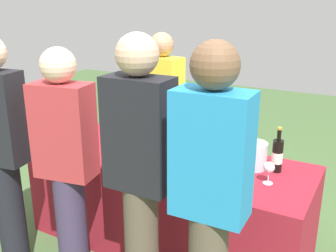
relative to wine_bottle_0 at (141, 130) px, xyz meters
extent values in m
plane|color=#476638|center=(0.35, -0.17, -0.84)|extent=(12.00, 12.00, 0.00)
cube|color=maroon|center=(0.35, -0.17, -0.47)|extent=(2.14, 0.82, 0.73)
cylinder|color=black|center=(0.00, 0.00, 0.00)|extent=(0.08, 0.08, 0.21)
cylinder|color=black|center=(0.00, 0.00, 0.14)|extent=(0.03, 0.03, 0.07)
cylinder|color=maroon|center=(0.00, 0.00, 0.18)|extent=(0.03, 0.03, 0.02)
cylinder|color=silver|center=(0.00, 0.00, -0.01)|extent=(0.08, 0.08, 0.07)
cylinder|color=black|center=(0.39, -0.10, 0.01)|extent=(0.08, 0.08, 0.23)
cylinder|color=black|center=(0.39, -0.10, 0.17)|extent=(0.03, 0.03, 0.09)
cylinder|color=maroon|center=(0.39, -0.10, 0.22)|extent=(0.03, 0.03, 0.02)
cylinder|color=silver|center=(0.39, -0.10, 0.00)|extent=(0.08, 0.08, 0.08)
cylinder|color=black|center=(0.70, -0.03, 0.01)|extent=(0.07, 0.07, 0.24)
cylinder|color=black|center=(0.70, -0.03, 0.17)|extent=(0.02, 0.02, 0.08)
cylinder|color=black|center=(0.70, -0.03, 0.21)|extent=(0.03, 0.03, 0.02)
cylinder|color=silver|center=(0.70, -0.03, 0.00)|extent=(0.07, 0.07, 0.08)
cylinder|color=black|center=(1.13, -0.02, 0.01)|extent=(0.07, 0.07, 0.23)
cylinder|color=black|center=(1.13, -0.02, 0.16)|extent=(0.03, 0.03, 0.08)
cylinder|color=gold|center=(1.13, -0.02, 0.20)|extent=(0.03, 0.03, 0.02)
cylinder|color=silver|center=(1.13, -0.02, -0.01)|extent=(0.07, 0.07, 0.08)
cylinder|color=silver|center=(0.39, -0.27, -0.11)|extent=(0.06, 0.06, 0.00)
cylinder|color=silver|center=(0.39, -0.27, -0.07)|extent=(0.01, 0.01, 0.07)
sphere|color=silver|center=(0.39, -0.27, 0.00)|extent=(0.07, 0.07, 0.07)
sphere|color=#590C19|center=(0.39, -0.27, -0.01)|extent=(0.04, 0.04, 0.04)
cylinder|color=silver|center=(0.52, -0.36, -0.11)|extent=(0.06, 0.06, 0.00)
cylinder|color=silver|center=(0.52, -0.36, -0.07)|extent=(0.01, 0.01, 0.07)
sphere|color=silver|center=(0.52, -0.36, 0.00)|extent=(0.06, 0.06, 0.06)
sphere|color=#590C19|center=(0.52, -0.36, -0.01)|extent=(0.03, 0.03, 0.03)
cylinder|color=silver|center=(0.60, -0.36, -0.11)|extent=(0.06, 0.06, 0.00)
cylinder|color=silver|center=(0.60, -0.36, -0.07)|extent=(0.01, 0.01, 0.07)
sphere|color=silver|center=(0.60, -0.36, 0.00)|extent=(0.07, 0.07, 0.07)
cylinder|color=silver|center=(0.96, -0.31, -0.11)|extent=(0.06, 0.06, 0.00)
cylinder|color=silver|center=(0.96, -0.31, -0.07)|extent=(0.01, 0.01, 0.07)
sphere|color=silver|center=(0.96, -0.31, -0.01)|extent=(0.07, 0.07, 0.07)
sphere|color=#590C19|center=(0.96, -0.31, -0.02)|extent=(0.04, 0.04, 0.04)
cylinder|color=silver|center=(1.13, -0.24, -0.11)|extent=(0.06, 0.06, 0.00)
cylinder|color=silver|center=(1.13, -0.24, -0.07)|extent=(0.01, 0.01, 0.08)
sphere|color=silver|center=(1.13, -0.24, 0.01)|extent=(0.07, 0.07, 0.07)
sphere|color=#590C19|center=(1.13, -0.24, -0.01)|extent=(0.04, 0.04, 0.04)
cylinder|color=silver|center=(0.96, -0.04, -0.01)|extent=(0.20, 0.20, 0.19)
cylinder|color=brown|center=(-0.06, 0.45, -0.44)|extent=(0.21, 0.21, 0.79)
cube|color=yellow|center=(-0.06, 0.45, 0.25)|extent=(0.40, 0.26, 0.59)
sphere|color=tan|center=(-0.06, 0.45, 0.65)|extent=(0.21, 0.21, 0.21)
cylinder|color=black|center=(-0.47, -0.98, -0.43)|extent=(0.19, 0.19, 0.82)
cylinder|color=#3F3351|center=(0.01, -0.88, -0.44)|extent=(0.20, 0.20, 0.80)
cube|color=#B23338|center=(0.01, -0.88, 0.26)|extent=(0.40, 0.27, 0.60)
sphere|color=beige|center=(0.01, -0.88, 0.66)|extent=(0.22, 0.22, 0.22)
cylinder|color=brown|center=(0.57, -0.87, -0.42)|extent=(0.21, 0.21, 0.85)
cube|color=black|center=(0.57, -0.87, 0.33)|extent=(0.38, 0.22, 0.64)
sphere|color=#D8AD8C|center=(0.57, -0.87, 0.76)|extent=(0.23, 0.23, 0.23)
cube|color=#268CCC|center=(1.03, -0.94, 0.32)|extent=(0.38, 0.22, 0.63)
sphere|color=brown|center=(1.03, -0.94, 0.75)|extent=(0.23, 0.23, 0.23)
camera|label=1|loc=(1.70, -2.56, 1.03)|focal=41.84mm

